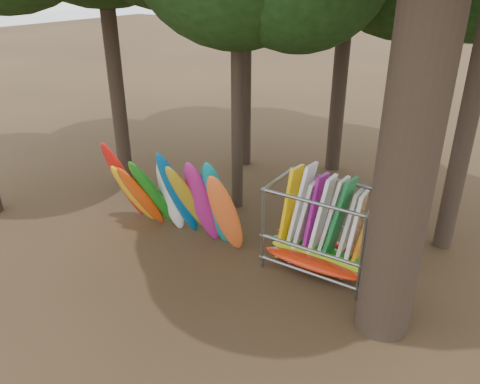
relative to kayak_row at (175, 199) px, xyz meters
The scene contains 3 objects.
ground 1.90m from the kayak_row, 13.46° to the right, with size 120.00×120.00×0.00m, color #47331E.
kayak_row is the anchor object (origin of this frame).
storage_rack 4.12m from the kayak_row, 12.67° to the left, with size 3.08×1.55×2.69m.
Camera 1 is at (6.44, -8.52, 6.99)m, focal length 35.00 mm.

